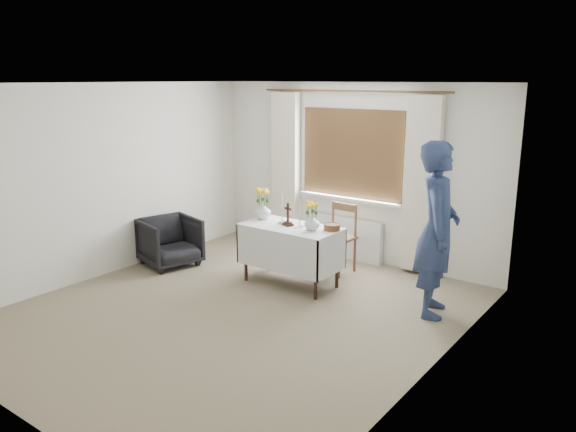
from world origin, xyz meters
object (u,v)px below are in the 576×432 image
object	(u,v)px
flower_vase_left	(263,211)
flower_vase_right	(312,222)
wooden_cross	(288,214)
armchair	(170,242)
person	(437,230)
wooden_chair	(336,239)
altar_table	(291,255)

from	to	relation	value
flower_vase_left	flower_vase_right	size ratio (longest dim) A/B	1.12
wooden_cross	flower_vase_right	size ratio (longest dim) A/B	1.47
armchair	person	bearing A→B (deg)	-65.33
person	wooden_chair	bearing A→B (deg)	52.61
wooden_cross	flower_vase_left	world-z (taller)	wooden_cross
altar_table	flower_vase_right	world-z (taller)	flower_vase_right
armchair	altar_table	bearing A→B (deg)	-62.53
wooden_chair	armchair	world-z (taller)	wooden_chair
wooden_chair	flower_vase_left	distance (m)	1.05
wooden_chair	wooden_cross	distance (m)	0.89
person	flower_vase_left	size ratio (longest dim) A/B	8.83
wooden_chair	person	distance (m)	1.74
armchair	flower_vase_right	distance (m)	2.21
altar_table	armchair	size ratio (longest dim) A/B	1.67
armchair	flower_vase_right	bearing A→B (deg)	-64.45
armchair	wooden_chair	bearing A→B (deg)	-45.70
flower_vase_right	wooden_chair	bearing A→B (deg)	98.15
altar_table	flower_vase_left	distance (m)	0.71
altar_table	armchair	xyz separation A→B (m)	(-1.80, -0.40, -0.04)
altar_table	wooden_cross	xyz separation A→B (m)	(-0.05, 0.01, 0.52)
wooden_cross	wooden_chair	bearing A→B (deg)	91.55
altar_table	flower_vase_left	bearing A→B (deg)	171.31
flower_vase_left	flower_vase_right	world-z (taller)	flower_vase_left
armchair	flower_vase_right	xyz separation A→B (m)	(2.12, 0.39, 0.52)
person	flower_vase_right	bearing A→B (deg)	78.99
person	flower_vase_right	distance (m)	1.50
flower_vase_left	altar_table	bearing A→B (deg)	-8.69
wooden_cross	flower_vase_right	xyz separation A→B (m)	(0.37, -0.01, -0.05)
altar_table	flower_vase_right	xyz separation A→B (m)	(0.32, -0.00, 0.48)
flower_vase_left	armchair	bearing A→B (deg)	-159.79
flower_vase_left	wooden_chair	bearing A→B (deg)	42.22
person	flower_vase_left	world-z (taller)	person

